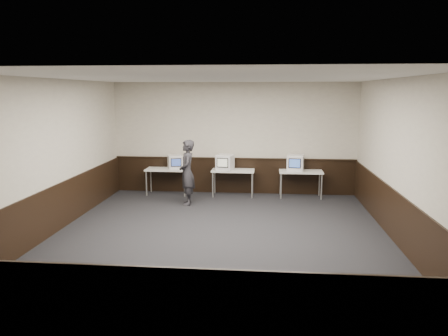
{
  "coord_description": "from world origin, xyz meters",
  "views": [
    {
      "loc": [
        0.9,
        -8.51,
        2.93
      ],
      "look_at": [
        -0.07,
        1.6,
        1.15
      ],
      "focal_mm": 35.0,
      "sensor_mm": 36.0,
      "label": 1
    }
  ],
  "objects_px": {
    "desk_center": "(233,172)",
    "emac_center": "(225,162)",
    "desk_right": "(301,173)",
    "emac_right": "(295,163)",
    "emac_left": "(175,162)",
    "person": "(187,173)",
    "desk_left": "(167,171)"
  },
  "relations": [
    {
      "from": "emac_center",
      "to": "desk_right",
      "type": "bearing_deg",
      "value": 13.54
    },
    {
      "from": "desk_left",
      "to": "emac_right",
      "type": "distance_m",
      "value": 3.65
    },
    {
      "from": "person",
      "to": "desk_left",
      "type": "bearing_deg",
      "value": -154.96
    },
    {
      "from": "desk_center",
      "to": "emac_left",
      "type": "height_order",
      "value": "emac_left"
    },
    {
      "from": "emac_left",
      "to": "emac_right",
      "type": "bearing_deg",
      "value": -19.18
    },
    {
      "from": "emac_right",
      "to": "desk_right",
      "type": "bearing_deg",
      "value": -0.87
    },
    {
      "from": "person",
      "to": "emac_center",
      "type": "bearing_deg",
      "value": 128.34
    },
    {
      "from": "desk_right",
      "to": "emac_right",
      "type": "relative_size",
      "value": 2.25
    },
    {
      "from": "emac_left",
      "to": "emac_center",
      "type": "bearing_deg",
      "value": -21.89
    },
    {
      "from": "desk_center",
      "to": "emac_left",
      "type": "xyz_separation_m",
      "value": [
        -1.66,
        0.01,
        0.27
      ]
    },
    {
      "from": "emac_left",
      "to": "person",
      "type": "relative_size",
      "value": 0.3
    },
    {
      "from": "desk_left",
      "to": "desk_center",
      "type": "height_order",
      "value": "same"
    },
    {
      "from": "emac_right",
      "to": "emac_left",
      "type": "bearing_deg",
      "value": -171.15
    },
    {
      "from": "desk_left",
      "to": "person",
      "type": "height_order",
      "value": "person"
    },
    {
      "from": "desk_right",
      "to": "person",
      "type": "bearing_deg",
      "value": -160.25
    },
    {
      "from": "desk_left",
      "to": "emac_center",
      "type": "distance_m",
      "value": 1.7
    },
    {
      "from": "desk_right",
      "to": "person",
      "type": "relative_size",
      "value": 0.7
    },
    {
      "from": "emac_left",
      "to": "desk_right",
      "type": "bearing_deg",
      "value": -19.61
    },
    {
      "from": "desk_center",
      "to": "desk_right",
      "type": "bearing_deg",
      "value": 0.0
    },
    {
      "from": "desk_left",
      "to": "desk_right",
      "type": "bearing_deg",
      "value": 0.0
    },
    {
      "from": "desk_center",
      "to": "emac_center",
      "type": "height_order",
      "value": "emac_center"
    },
    {
      "from": "desk_right",
      "to": "emac_right",
      "type": "bearing_deg",
      "value": 170.57
    },
    {
      "from": "emac_left",
      "to": "person",
      "type": "distance_m",
      "value": 1.22
    },
    {
      "from": "desk_left",
      "to": "emac_right",
      "type": "xyz_separation_m",
      "value": [
        3.64,
        0.03,
        0.29
      ]
    },
    {
      "from": "desk_right",
      "to": "emac_right",
      "type": "height_order",
      "value": "emac_right"
    },
    {
      "from": "desk_left",
      "to": "desk_center",
      "type": "relative_size",
      "value": 1.0
    },
    {
      "from": "emac_left",
      "to": "emac_right",
      "type": "height_order",
      "value": "emac_right"
    },
    {
      "from": "desk_left",
      "to": "person",
      "type": "xyz_separation_m",
      "value": [
        0.78,
        -1.08,
        0.17
      ]
    },
    {
      "from": "desk_left",
      "to": "emac_center",
      "type": "height_order",
      "value": "emac_center"
    },
    {
      "from": "desk_left",
      "to": "person",
      "type": "distance_m",
      "value": 1.35
    },
    {
      "from": "emac_left",
      "to": "person",
      "type": "bearing_deg",
      "value": -83.08
    },
    {
      "from": "desk_center",
      "to": "emac_right",
      "type": "height_order",
      "value": "emac_right"
    }
  ]
}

